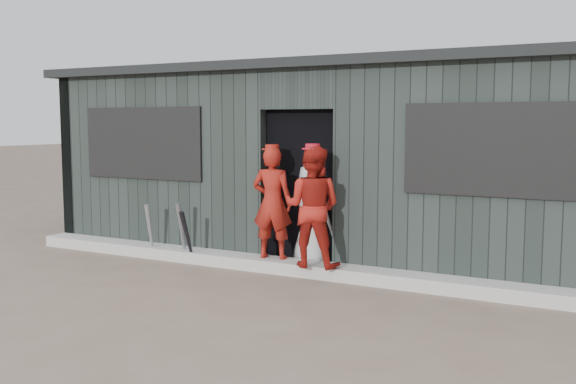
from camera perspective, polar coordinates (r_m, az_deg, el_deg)
The scene contains 9 objects.
ground at distance 6.44m, azimuth -7.59°, elevation -10.42°, with size 80.00×80.00×0.00m, color brown.
curb at distance 7.93m, azimuth 0.07°, elevation -6.65°, with size 8.00×0.36×0.15m, color #ABABA6.
bat_left at distance 8.91m, azimuth -12.16°, elevation -3.39°, with size 0.07×0.07×0.75m, color #9A9AA2.
bat_mid at distance 8.63m, azimuth -9.40°, elevation -3.49°, with size 0.07×0.07×0.80m, color gray.
bat_right at distance 8.43m, azimuth -8.92°, elevation -4.01°, with size 0.07×0.07×0.73m, color black.
player_red_left at distance 7.95m, azimuth -1.40°, elevation -0.96°, with size 0.51×0.33×1.39m, color maroon.
player_red_right at distance 7.48m, azimuth 2.18°, elevation -1.32°, with size 0.69×0.54×1.42m, color #A51C14.
player_grey_back at distance 8.10m, azimuth 2.16°, elevation -2.18°, with size 0.64×0.42×1.32m, color #B5B5B5.
dugout at distance 9.27m, azimuth 4.91°, elevation 2.77°, with size 8.30×3.30×2.62m.
Camera 1 is at (3.58, -5.03, 1.84)m, focal length 40.00 mm.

